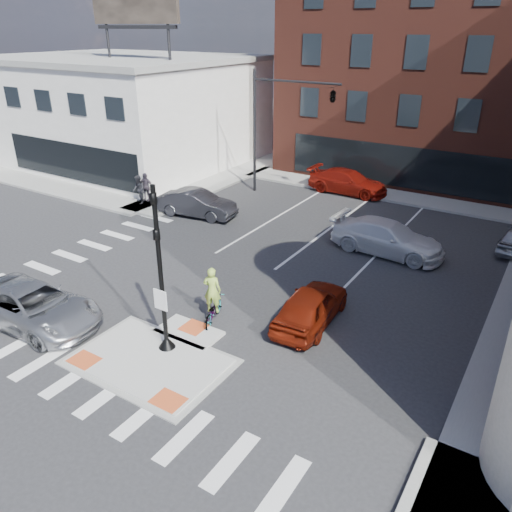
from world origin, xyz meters
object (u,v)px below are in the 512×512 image
Objects in this scene: pedestrian_b at (146,187)px; cyclist at (213,304)px; bg_car_dark at (197,203)px; pedestrian_a at (139,190)px; silver_suv at (33,306)px; red_sedan at (311,306)px; white_pickup at (387,238)px; bg_car_red at (348,182)px.

cyclist is at bearing -51.02° from pedestrian_b.
cyclist is 15.33m from pedestrian_b.
cyclist is (7.93, -9.02, -0.01)m from bg_car_dark.
silver_suv is at bearing -29.47° from pedestrian_a.
red_sedan is at bearing 9.45° from pedestrian_a.
white_pickup is at bearing 37.50° from pedestrian_a.
bg_car_dark is 12.01m from cyclist.
white_pickup is 15.80m from pedestrian_b.
pedestrian_a reaches higher than bg_car_red.
silver_suv reaches higher than bg_car_dark.
pedestrian_a reaches higher than white_pickup.
bg_car_dark is at bearing -36.44° from red_sedan.
white_pickup is 9.96m from bg_car_red.
cyclist is at bearing -2.32° from pedestrian_a.
bg_car_dark is at bearing 148.27° from bg_car_red.
silver_suv is at bearing -77.38° from pedestrian_b.
bg_car_red is (5.86, 9.13, 0.00)m from bg_car_dark.
pedestrian_b is at bearing 23.98° from silver_suv.
bg_car_red is 3.01× the size of pedestrian_a.
bg_car_dark is at bearing 38.72° from pedestrian_a.
silver_suv is 3.10× the size of pedestrian_b.
silver_suv is 1.19× the size of bg_car_dark.
red_sedan is 17.12m from pedestrian_b.
red_sedan is 0.93× the size of bg_car_dark.
pedestrian_b reaches higher than bg_car_red.
silver_suv is at bearing 28.59° from red_sedan.
cyclist is 14.95m from pedestrian_a.
pedestrian_a is at bearing 87.30° from bg_car_dark.
pedestrian_b is at bearing 132.28° from bg_car_red.
silver_suv is 10.63m from red_sedan.
white_pickup is at bearing -94.37° from bg_car_dark.
pedestrian_a is (-10.19, -9.60, 0.27)m from bg_car_red.
pedestrian_a is at bearing 134.27° from bg_car_red.
bg_car_red reaches higher than bg_car_dark.
cyclist is 1.26× the size of pedestrian_b.
pedestrian_b is at bearing 78.79° from bg_car_dark.
silver_suv is 3.13× the size of pedestrian_a.
white_pickup reaches higher than bg_car_dark.
pedestrian_a is (-15.79, -1.36, 0.24)m from white_pickup.
red_sedan is at bearing -39.25° from pedestrian_b.
red_sedan is 0.78× the size of white_pickup.
silver_suv is 1.04× the size of bg_car_red.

